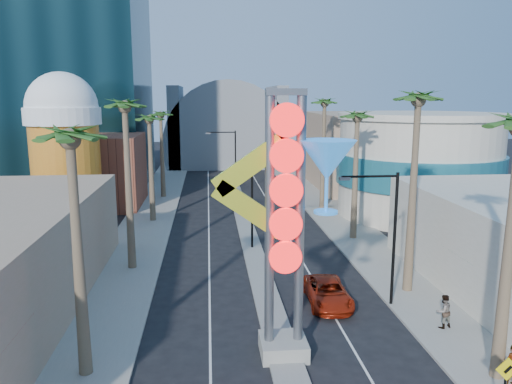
{
  "coord_description": "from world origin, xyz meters",
  "views": [
    {
      "loc": [
        -3.42,
        -18.87,
        12.2
      ],
      "look_at": [
        0.15,
        18.26,
        5.05
      ],
      "focal_mm": 35.0,
      "sensor_mm": 36.0,
      "label": 1
    }
  ],
  "objects_px": {
    "pedestrian_a": "(511,365)",
    "pedestrian_b": "(444,311)",
    "neon_sign": "(303,206)",
    "red_pickup": "(327,293)"
  },
  "relations": [
    {
      "from": "neon_sign",
      "to": "pedestrian_b",
      "type": "relative_size",
      "value": 6.89
    },
    {
      "from": "neon_sign",
      "to": "pedestrian_a",
      "type": "distance_m",
      "value": 11.05
    },
    {
      "from": "red_pickup",
      "to": "pedestrian_b",
      "type": "distance_m",
      "value": 6.6
    },
    {
      "from": "red_pickup",
      "to": "pedestrian_b",
      "type": "height_order",
      "value": "pedestrian_b"
    },
    {
      "from": "pedestrian_a",
      "to": "pedestrian_b",
      "type": "relative_size",
      "value": 1.01
    },
    {
      "from": "red_pickup",
      "to": "pedestrian_b",
      "type": "xyz_separation_m",
      "value": [
        5.29,
        -3.93,
        0.35
      ]
    },
    {
      "from": "red_pickup",
      "to": "neon_sign",
      "type": "bearing_deg",
      "value": -113.98
    },
    {
      "from": "neon_sign",
      "to": "pedestrian_a",
      "type": "bearing_deg",
      "value": -23.84
    },
    {
      "from": "pedestrian_a",
      "to": "pedestrian_b",
      "type": "height_order",
      "value": "pedestrian_a"
    },
    {
      "from": "neon_sign",
      "to": "pedestrian_b",
      "type": "bearing_deg",
      "value": 12.4
    }
  ]
}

